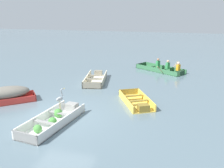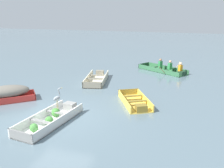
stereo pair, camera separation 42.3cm
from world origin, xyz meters
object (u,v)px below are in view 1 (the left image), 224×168
skiff_cream_mid_moored (96,79)px  skiff_yellow_far_moored (137,102)px  rowboat_green_with_crew (163,69)px  heron_on_dinghy (60,98)px  skiff_red_near_moored (6,94)px  dinghy_white_foreground (54,120)px

skiff_cream_mid_moored → skiff_yellow_far_moored: bearing=-46.3°
rowboat_green_with_crew → heron_on_dinghy: size_ratio=4.33×
skiff_red_near_moored → rowboat_green_with_crew: size_ratio=0.70×
skiff_red_near_moored → heron_on_dinghy: bearing=-16.7°
dinghy_white_foreground → skiff_yellow_far_moored: (2.76, 2.81, -0.03)m
skiff_cream_mid_moored → heron_on_dinghy: (0.38, -5.58, 0.74)m
skiff_yellow_far_moored → skiff_red_near_moored: bearing=-167.1°
skiff_red_near_moored → skiff_yellow_far_moored: bearing=12.9°
skiff_red_near_moored → skiff_yellow_far_moored: (5.97, 1.37, -0.30)m
skiff_yellow_far_moored → rowboat_green_with_crew: bearing=83.8°
rowboat_green_with_crew → heron_on_dinghy: bearing=-110.7°
rowboat_green_with_crew → heron_on_dinghy: heron_on_dinghy is taller
rowboat_green_with_crew → skiff_red_near_moored: bearing=-129.6°
dinghy_white_foreground → rowboat_green_with_crew: (3.49, 9.56, 0.04)m
skiff_red_near_moored → skiff_cream_mid_moored: size_ratio=0.81×
dinghy_white_foreground → skiff_red_near_moored: 3.53m
dinghy_white_foreground → heron_on_dinghy: size_ratio=3.84×
skiff_yellow_far_moored → heron_on_dinghy: size_ratio=3.13×
skiff_yellow_far_moored → heron_on_dinghy: (-2.70, -2.35, 0.75)m
skiff_cream_mid_moored → skiff_yellow_far_moored: skiff_cream_mid_moored is taller
dinghy_white_foreground → heron_on_dinghy: 0.86m
skiff_yellow_far_moored → rowboat_green_with_crew: (0.73, 6.74, 0.07)m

